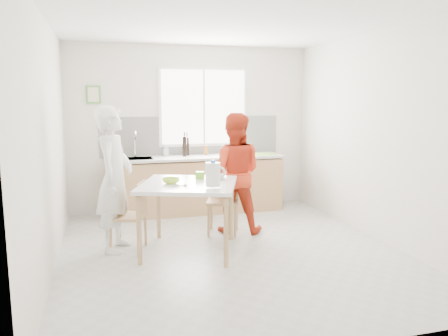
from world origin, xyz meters
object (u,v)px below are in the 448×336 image
(milk_jug, at_px, (213,174))
(wine_bottle_b, at_px, (187,146))
(chair_left, at_px, (133,213))
(bowl_green, at_px, (171,181))
(chair_far, at_px, (223,197))
(person_red, at_px, (234,173))
(dining_table, at_px, (189,190))
(wine_bottle_a, at_px, (185,146))
(bowl_white, at_px, (216,177))
(person_white, at_px, (115,179))

(milk_jug, height_order, wine_bottle_b, wine_bottle_b)
(wine_bottle_b, bearing_deg, chair_left, -120.26)
(chair_left, xyz_separation_m, bowl_green, (0.44, -0.21, 0.41))
(chair_left, distance_m, chair_far, 1.32)
(wine_bottle_b, bearing_deg, person_red, -73.81)
(dining_table, height_order, milk_jug, milk_jug)
(person_red, bearing_deg, wine_bottle_b, -53.81)
(person_red, xyz_separation_m, wine_bottle_a, (-0.45, 1.23, 0.26))
(wine_bottle_b, bearing_deg, chair_far, -79.45)
(milk_jug, distance_m, wine_bottle_a, 2.23)
(person_red, bearing_deg, wine_bottle_a, -49.82)
(wine_bottle_a, bearing_deg, dining_table, -99.20)
(person_red, height_order, wine_bottle_a, person_red)
(bowl_white, relative_size, milk_jug, 0.81)
(bowl_white, bearing_deg, person_white, 171.78)
(dining_table, bearing_deg, wine_bottle_b, 79.49)
(milk_jug, bearing_deg, person_white, 167.17)
(milk_jug, relative_size, wine_bottle_b, 0.98)
(wine_bottle_a, bearing_deg, bowl_green, -105.41)
(person_red, height_order, milk_jug, person_red)
(chair_left, bearing_deg, milk_jug, 74.59)
(bowl_white, bearing_deg, wine_bottle_b, 90.10)
(wine_bottle_a, bearing_deg, person_white, -126.49)
(chair_left, relative_size, milk_jug, 2.88)
(wine_bottle_a, bearing_deg, milk_jug, -92.34)
(person_red, bearing_deg, chair_far, 10.66)
(chair_left, relative_size, bowl_green, 4.12)
(person_red, bearing_deg, person_white, 31.28)
(chair_far, relative_size, bowl_white, 3.79)
(person_white, distance_m, person_red, 1.63)
(person_red, bearing_deg, bowl_white, 72.02)
(chair_far, bearing_deg, wine_bottle_a, 124.34)
(chair_far, xyz_separation_m, wine_bottle_a, (-0.31, 1.21, 0.58))
(milk_jug, height_order, wine_bottle_a, wine_bottle_a)
(wine_bottle_a, bearing_deg, chair_left, -120.25)
(dining_table, xyz_separation_m, person_red, (0.75, 0.63, 0.07))
(chair_far, bearing_deg, milk_jug, -91.35)
(person_white, bearing_deg, wine_bottle_b, -16.12)
(chair_left, height_order, wine_bottle_a, wine_bottle_a)
(person_red, bearing_deg, dining_table, 59.74)
(chair_left, height_order, bowl_white, bowl_white)
(wine_bottle_b, bearing_deg, wine_bottle_a, -120.41)
(dining_table, relative_size, person_white, 0.80)
(chair_left, relative_size, wine_bottle_b, 2.82)
(dining_table, height_order, chair_far, chair_far)
(chair_far, bearing_deg, person_white, -146.75)
(wine_bottle_a, height_order, wine_bottle_b, wine_bottle_a)
(bowl_white, relative_size, wine_bottle_b, 0.80)
(person_red, xyz_separation_m, bowl_white, (-0.39, -0.49, 0.05))
(chair_left, relative_size, person_red, 0.51)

